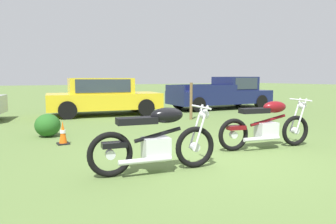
% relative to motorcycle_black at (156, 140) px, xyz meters
% --- Properties ---
extents(ground_plane, '(120.00, 120.00, 0.00)m').
position_rel_motorcycle_black_xyz_m(ground_plane, '(1.38, 0.20, -0.49)').
color(ground_plane, '#567038').
extents(motorcycle_black, '(2.03, 0.64, 1.02)m').
position_rel_motorcycle_black_xyz_m(motorcycle_black, '(0.00, 0.00, 0.00)').
color(motorcycle_black, black).
rests_on(motorcycle_black, ground).
extents(motorcycle_maroon, '(2.12, 0.70, 1.02)m').
position_rel_motorcycle_black_xyz_m(motorcycle_maroon, '(2.72, 0.38, -0.01)').
color(motorcycle_maroon, black).
rests_on(motorcycle_maroon, ground).
extents(car_yellow, '(4.46, 2.41, 1.43)m').
position_rel_motorcycle_black_xyz_m(car_yellow, '(1.46, 7.65, 0.30)').
color(car_yellow, gold).
rests_on(car_yellow, ground).
extents(pickup_truck_navy, '(4.92, 2.09, 1.49)m').
position_rel_motorcycle_black_xyz_m(pickup_truck_navy, '(7.30, 7.49, 0.26)').
color(pickup_truck_navy, '#161E4C').
rests_on(pickup_truck_navy, ground).
extents(fence_post_wooden, '(0.10, 0.10, 1.28)m').
position_rel_motorcycle_black_xyz_m(fence_post_wooden, '(3.77, 4.89, 0.15)').
color(fence_post_wooden, brown).
rests_on(fence_post_wooden, ground).
extents(shrub_low, '(0.61, 0.66, 0.57)m').
position_rel_motorcycle_black_xyz_m(shrub_low, '(-1.06, 3.89, -0.21)').
color(shrub_low, '#235A1E').
rests_on(shrub_low, ground).
extents(traffic_cone, '(0.25, 0.25, 0.51)m').
position_rel_motorcycle_black_xyz_m(traffic_cone, '(-0.90, 2.78, -0.26)').
color(traffic_cone, '#EA590F').
rests_on(traffic_cone, ground).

